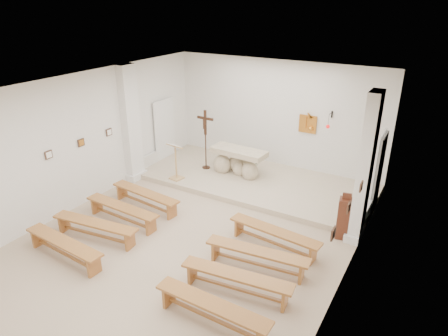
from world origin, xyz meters
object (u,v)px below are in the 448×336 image
Objects in this scene: crucifix_stand at (205,135)px; bench_right_second at (257,255)px; lectern at (176,161)px; bench_right_front at (274,234)px; bench_right_third at (237,279)px; bench_left_third at (95,226)px; altar at (238,163)px; bench_right_fourth at (212,308)px; bench_left_front at (145,196)px; bench_left_second at (122,210)px; donation_pedestal at (344,218)px; bench_left_fourth at (64,245)px.

bench_right_second is at bearing -43.37° from crucifix_stand.
lectern is 4.25m from bench_right_front.
crucifix_stand reaches higher than bench_right_third.
bench_right_second and bench_left_third have the same top height.
crucifix_stand reaches higher than bench_left_third.
altar is 0.79× the size of bench_right_second.
bench_right_fourth is (0.00, -2.65, 0.00)m from bench_right_front.
lectern is at bearing 85.76° from bench_left_third.
crucifix_stand is at bearing 92.80° from bench_left_front.
altar is 4.54m from bench_right_second.
bench_left_third is at bearing -101.58° from altar.
bench_left_third is 1.00× the size of bench_right_third.
altar reaches higher than bench_left_second.
donation_pedestal reaches higher than bench_right_fourth.
crucifix_stand is 0.86× the size of bench_right_front.
donation_pedestal is (5.14, -0.43, -0.21)m from lectern.
bench_left_front is 4.12m from bench_right_third.
bench_right_fourth is at bearing -62.72° from altar.
donation_pedestal is 0.53× the size of bench_left_second.
altar is at bearing 111.13° from bench_right_third.
bench_right_second is (3.72, -0.88, 0.00)m from bench_left_front.
bench_right_front is 1.00× the size of bench_left_fourth.
bench_left_fourth is (-4.95, -3.85, -0.16)m from donation_pedestal.
bench_left_third is at bearing -148.60° from bench_right_front.
bench_left_second is at bearing -104.83° from altar.
bench_left_second is 4.12m from bench_right_fourth.
donation_pedestal reaches higher than bench_left_fourth.
bench_left_front is 3.72m from bench_right_front.
altar is at bearing 145.12° from donation_pedestal.
lectern is 4.66m from bench_right_second.
bench_right_third and bench_right_fourth have the same top height.
bench_left_second is at bearing -167.26° from donation_pedestal.
crucifix_stand is at bearing -169.76° from altar.
bench_left_fourth is at bearing -173.43° from bench_right_third.
bench_right_fourth is (-1.23, -3.85, -0.16)m from donation_pedestal.
bench_right_front is 1.00× the size of bench_left_second.
bench_left_front and bench_left_third have the same top height.
bench_right_second is (3.91, -2.51, -0.38)m from lectern.
bench_right_front is (3.72, -0.00, 0.00)m from bench_left_front.
lectern is at bearing -103.76° from crucifix_stand.
bench_left_fourth is at bearing -84.17° from bench_left_front.
bench_right_second is 3.83m from bench_left_third.
bench_right_front is (-1.23, -1.20, -0.16)m from donation_pedestal.
crucifix_stand is 4.64m from bench_left_third.
donation_pedestal is at bearing 60.73° from bench_right_third.
bench_right_third is 0.88m from bench_right_fourth.
crucifix_stand is 0.86× the size of bench_left_fourth.
bench_left_fourth is (0.00, -1.77, 0.00)m from bench_left_second.
lectern is 0.53× the size of bench_right_front.
bench_left_front is at bearing -74.41° from lectern.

